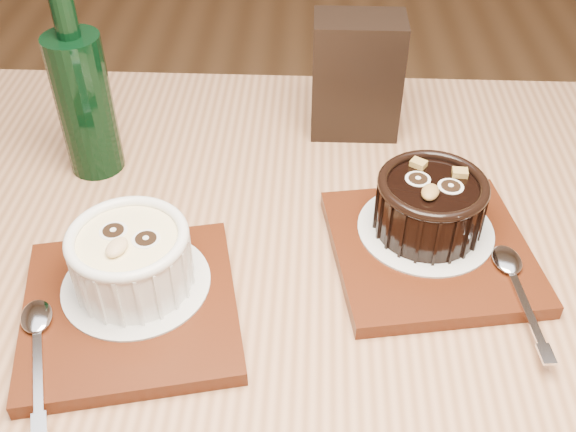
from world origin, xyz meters
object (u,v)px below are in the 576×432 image
object	(u,v)px
condiment_stand	(357,77)
green_bottle	(84,100)
tray_right	(430,251)
tray_left	(131,309)
ramekin_dark	(430,203)
table	(275,361)
ramekin_white	(131,256)

from	to	relation	value
condiment_stand	green_bottle	size ratio (longest dim) A/B	0.64
tray_right	condiment_stand	size ratio (longest dim) A/B	1.29
tray_left	ramekin_dark	size ratio (longest dim) A/B	1.76
tray_left	condiment_stand	world-z (taller)	condiment_stand
table	tray_left	xyz separation A→B (m)	(-0.12, -0.02, 0.10)
table	ramekin_white	size ratio (longest dim) A/B	11.72
ramekin_dark	condiment_stand	bearing A→B (deg)	126.85
table	green_bottle	distance (m)	0.33
tray_right	ramekin_dark	distance (m)	0.05
condiment_stand	green_bottle	bearing A→B (deg)	-164.01
green_bottle	ramekin_dark	bearing A→B (deg)	-18.10
ramekin_white	ramekin_dark	xyz separation A→B (m)	(0.26, 0.08, -0.00)
ramekin_dark	green_bottle	bearing A→B (deg)	-178.41
ramekin_white	condiment_stand	world-z (taller)	condiment_stand
tray_right	ramekin_dark	world-z (taller)	ramekin_dark
tray_left	ramekin_dark	distance (m)	0.29
table	tray_right	distance (m)	0.19
tray_left	tray_right	bearing A→B (deg)	16.76
ramekin_dark	condiment_stand	world-z (taller)	condiment_stand
table	tray_right	size ratio (longest dim) A/B	6.73
ramekin_dark	condiment_stand	distance (m)	0.21
table	green_bottle	world-z (taller)	green_bottle
tray_left	ramekin_white	distance (m)	0.05
tray_left	ramekin_dark	world-z (taller)	ramekin_dark
table	green_bottle	bearing A→B (deg)	136.60
ramekin_white	ramekin_dark	size ratio (longest dim) A/B	1.01
table	ramekin_white	world-z (taller)	ramekin_white
ramekin_white	green_bottle	bearing A→B (deg)	130.72
ramekin_dark	green_bottle	size ratio (longest dim) A/B	0.47
green_bottle	table	bearing A→B (deg)	-43.40
tray_left	ramekin_white	bearing A→B (deg)	86.33
tray_right	condiment_stand	world-z (taller)	condiment_stand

